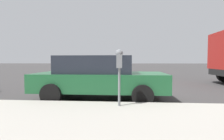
{
  "coord_description": "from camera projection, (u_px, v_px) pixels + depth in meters",
  "views": [
    {
      "loc": [
        -7.07,
        -0.12,
        1.3
      ],
      "look_at": [
        -2.61,
        0.21,
        1.09
      ],
      "focal_mm": 28.0,
      "sensor_mm": 36.0,
      "label": 1
    }
  ],
  "objects": [
    {
      "name": "ground_plane",
      "position": [
        122.0,
        93.0,
        7.12
      ],
      "size": [
        220.0,
        220.0,
        0.0
      ],
      "primitive_type": "plane",
      "color": "#3D3A3A"
    },
    {
      "name": "car_green",
      "position": [
        99.0,
        77.0,
        6.06
      ],
      "size": [
        2.12,
        4.4,
        1.49
      ],
      "rotation": [
        0.0,
        0.0,
        3.14
      ],
      "color": "#1E5B33",
      "rests_on": "ground_plane"
    },
    {
      "name": "parking_meter",
      "position": [
        119.0,
        63.0,
        4.42
      ],
      "size": [
        0.21,
        0.19,
        1.44
      ],
      "color": "gray",
      "rests_on": "sidewalk"
    }
  ]
}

